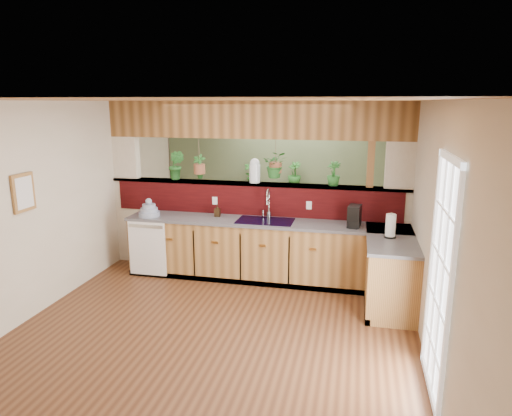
% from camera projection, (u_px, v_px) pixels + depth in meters
% --- Properties ---
extents(ground, '(4.60, 7.00, 0.01)m').
position_uv_depth(ground, '(231.00, 305.00, 5.94)').
color(ground, '#532F19').
rests_on(ground, ground).
extents(ceiling, '(4.60, 7.00, 0.01)m').
position_uv_depth(ceiling, '(228.00, 100.00, 5.36)').
color(ceiling, brown).
rests_on(ceiling, ground).
extents(wall_back, '(4.60, 0.02, 2.60)m').
position_uv_depth(wall_back, '(279.00, 169.00, 8.98)').
color(wall_back, beige).
rests_on(wall_back, ground).
extents(wall_front, '(4.60, 0.02, 2.60)m').
position_uv_depth(wall_front, '(41.00, 359.00, 2.32)').
color(wall_front, beige).
rests_on(wall_front, ground).
extents(wall_left, '(0.02, 7.00, 2.60)m').
position_uv_depth(wall_left, '(66.00, 199.00, 6.14)').
color(wall_left, beige).
rests_on(wall_left, ground).
extents(wall_right, '(0.02, 7.00, 2.60)m').
position_uv_depth(wall_right, '(425.00, 218.00, 5.16)').
color(wall_right, beige).
rests_on(wall_right, ground).
extents(pass_through_partition, '(4.60, 0.21, 2.60)m').
position_uv_depth(pass_through_partition, '(256.00, 196.00, 6.95)').
color(pass_through_partition, beige).
rests_on(pass_through_partition, ground).
extents(pass_through_ledge, '(4.60, 0.21, 0.04)m').
position_uv_depth(pass_through_ledge, '(254.00, 184.00, 6.92)').
color(pass_through_ledge, brown).
rests_on(pass_through_ledge, ground).
extents(header_beam, '(4.60, 0.15, 0.55)m').
position_uv_depth(header_beam, '(254.00, 120.00, 6.70)').
color(header_beam, brown).
rests_on(header_beam, ground).
extents(sage_backwall, '(4.55, 0.02, 2.55)m').
position_uv_depth(sage_backwall, '(278.00, 169.00, 8.96)').
color(sage_backwall, '#566746').
rests_on(sage_backwall, ground).
extents(countertop, '(4.14, 1.52, 0.90)m').
position_uv_depth(countertop, '(304.00, 256.00, 6.49)').
color(countertop, olive).
rests_on(countertop, ground).
extents(dishwasher, '(0.58, 0.03, 0.82)m').
position_uv_depth(dishwasher, '(147.00, 248.00, 6.79)').
color(dishwasher, white).
rests_on(dishwasher, ground).
extents(navy_sink, '(0.82, 0.50, 0.18)m').
position_uv_depth(navy_sink, '(265.00, 226.00, 6.63)').
color(navy_sink, black).
rests_on(navy_sink, countertop).
extents(french_door, '(0.06, 1.02, 2.16)m').
position_uv_depth(french_door, '(439.00, 282.00, 3.98)').
color(french_door, white).
rests_on(french_door, ground).
extents(framed_print, '(0.04, 0.35, 0.45)m').
position_uv_depth(framed_print, '(24.00, 193.00, 5.32)').
color(framed_print, olive).
rests_on(framed_print, wall_left).
extents(faucet, '(0.19, 0.20, 0.45)m').
position_uv_depth(faucet, '(268.00, 202.00, 6.71)').
color(faucet, '#B7B7B2').
rests_on(faucet, countertop).
extents(dish_stack, '(0.32, 0.32, 0.28)m').
position_uv_depth(dish_stack, '(149.00, 211.00, 6.86)').
color(dish_stack, '#8794AF').
rests_on(dish_stack, countertop).
extents(soap_dispenser, '(0.09, 0.09, 0.18)m').
position_uv_depth(soap_dispenser, '(217.00, 211.00, 6.85)').
color(soap_dispenser, '#342413').
rests_on(soap_dispenser, countertop).
extents(coffee_maker, '(0.16, 0.27, 0.30)m').
position_uv_depth(coffee_maker, '(354.00, 217.00, 6.26)').
color(coffee_maker, black).
rests_on(coffee_maker, countertop).
extents(paper_towel, '(0.15, 0.15, 0.33)m').
position_uv_depth(paper_towel, '(391.00, 226.00, 5.77)').
color(paper_towel, black).
rests_on(paper_towel, countertop).
extents(glass_jar, '(0.17, 0.17, 0.37)m').
position_uv_depth(glass_jar, '(255.00, 171.00, 6.87)').
color(glass_jar, silver).
rests_on(glass_jar, pass_through_ledge).
extents(ledge_plant_left, '(0.27, 0.22, 0.46)m').
position_uv_depth(ledge_plant_left, '(176.00, 165.00, 7.13)').
color(ledge_plant_left, '#205820').
rests_on(ledge_plant_left, pass_through_ledge).
extents(ledge_plant_right, '(0.24, 0.24, 0.36)m').
position_uv_depth(ledge_plant_right, '(334.00, 174.00, 6.62)').
color(ledge_plant_right, '#205820').
rests_on(ledge_plant_right, pass_through_ledge).
extents(hanging_plant_a, '(0.20, 0.18, 0.55)m').
position_uv_depth(hanging_plant_a, '(199.00, 159.00, 7.02)').
color(hanging_plant_a, brown).
rests_on(hanging_plant_a, header_beam).
extents(hanging_plant_b, '(0.38, 0.34, 0.51)m').
position_uv_depth(hanging_plant_b, '(276.00, 153.00, 6.74)').
color(hanging_plant_b, brown).
rests_on(hanging_plant_b, header_beam).
extents(shelving_console, '(1.64, 0.74, 1.06)m').
position_uv_depth(shelving_console, '(269.00, 211.00, 8.95)').
color(shelving_console, black).
rests_on(shelving_console, ground).
extents(shelf_plant_a, '(0.22, 0.15, 0.42)m').
position_uv_depth(shelf_plant_a, '(250.00, 173.00, 8.86)').
color(shelf_plant_a, '#205820').
rests_on(shelf_plant_a, shelving_console).
extents(shelf_plant_b, '(0.33, 0.33, 0.45)m').
position_uv_depth(shelf_plant_b, '(294.00, 174.00, 8.67)').
color(shelf_plant_b, '#205820').
rests_on(shelf_plant_b, shelving_console).
extents(floor_plant, '(0.85, 0.80, 0.76)m').
position_uv_depth(floor_plant, '(316.00, 237.00, 7.61)').
color(floor_plant, '#205820').
rests_on(floor_plant, ground).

